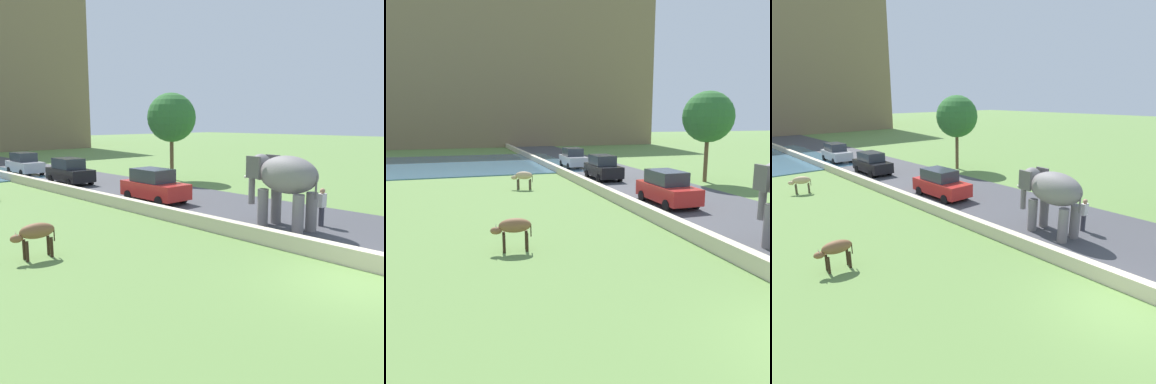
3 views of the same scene
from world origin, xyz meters
The scene contains 10 objects.
ground_plane centered at (0.00, 0.00, 0.00)m, with size 220.00×220.00×0.00m, color #608442.
road_surface centered at (5.00, 20.00, 0.03)m, with size 7.00×120.00×0.06m, color #424247.
barrier_wall centered at (1.20, 18.00, 0.28)m, with size 0.40×110.00×0.57m, color beige.
elephant centered at (3.44, 4.86, 2.04)m, with size 1.63×3.52×2.99m.
person_beside_elephant centered at (4.82, 3.87, 0.87)m, with size 0.36×0.22×1.63m.
car_red centered at (3.43, 12.93, 0.90)m, with size 1.80×4.00×1.80m.
car_black centered at (3.43, 22.08, 0.90)m, with size 1.85×4.03×1.80m.
car_silver centered at (3.43, 29.44, 0.90)m, with size 1.88×4.05×1.80m.
cow_brown centered at (-5.34, 8.13, 0.84)m, with size 1.41×0.56×1.15m.
tree_mid centered at (10.04, 18.97, 4.55)m, with size 3.56×3.56×6.35m.
Camera 1 is at (-10.94, -4.70, 4.33)m, focal length 40.07 mm.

